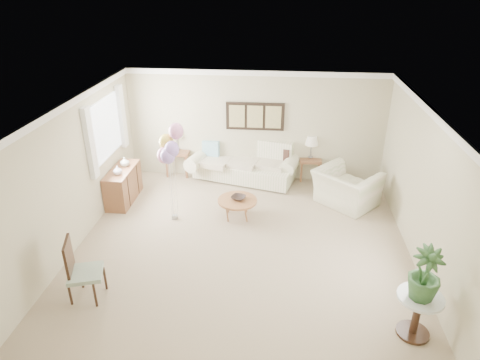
{
  "coord_description": "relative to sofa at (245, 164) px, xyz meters",
  "views": [
    {
      "loc": [
        0.61,
        -6.53,
        4.5
      ],
      "look_at": [
        -0.11,
        0.6,
        1.05
      ],
      "focal_mm": 32.0,
      "sensor_mm": 36.0,
      "label": 1
    }
  ],
  "objects": [
    {
      "name": "decor_bowl",
      "position": [
        0.04,
        -1.87,
        0.06
      ],
      "size": [
        0.36,
        0.36,
        0.07
      ],
      "primitive_type": "imported",
      "rotation": [
        0.0,
        0.0,
        -0.32
      ],
      "color": "#2C201D",
      "rests_on": "coffee_table"
    },
    {
      "name": "potted_plant",
      "position": [
        2.75,
        -4.81,
        0.66
      ],
      "size": [
        0.51,
        0.51,
        0.75
      ],
      "primitive_type": "imported",
      "rotation": [
        0.0,
        0.0,
        0.24
      ],
      "color": "#2B5527",
      "rests_on": "side_table"
    },
    {
      "name": "lamp_left",
      "position": [
        -1.66,
        0.08,
        0.69
      ],
      "size": [
        0.31,
        0.31,
        0.54
      ],
      "color": "gray",
      "rests_on": "end_table_left"
    },
    {
      "name": "side_table",
      "position": [
        2.77,
        -4.79,
        0.12
      ],
      "size": [
        0.61,
        0.61,
        0.66
      ],
      "color": "silver",
      "rests_on": "ground"
    },
    {
      "name": "credenza",
      "position": [
        -2.54,
        -1.41,
        -0.01
      ],
      "size": [
        0.46,
        1.2,
        0.74
      ],
      "color": "brown",
      "rests_on": "ground"
    },
    {
      "name": "coffee_table",
      "position": [
        0.02,
        -1.89,
        -0.0
      ],
      "size": [
        0.8,
        0.8,
        0.4
      ],
      "color": "#9E633F",
      "rests_on": "ground"
    },
    {
      "name": "room_shell",
      "position": [
        0.11,
        -2.81,
        1.25
      ],
      "size": [
        6.04,
        6.04,
        2.6
      ],
      "color": "#B8B092",
      "rests_on": "ground"
    },
    {
      "name": "accent_chair",
      "position": [
        -2.08,
        -4.51,
        0.14
      ],
      "size": [
        0.61,
        0.61,
        1.0
      ],
      "color": "gray",
      "rests_on": "ground"
    },
    {
      "name": "end_table_right",
      "position": [
        1.56,
        0.1,
        0.09
      ],
      "size": [
        0.51,
        0.46,
        0.56
      ],
      "color": "brown",
      "rests_on": "ground"
    },
    {
      "name": "balloon_cluster",
      "position": [
        -1.25,
        -2.09,
        1.19
      ],
      "size": [
        0.51,
        0.5,
        2.02
      ],
      "color": "gray",
      "rests_on": "ground"
    },
    {
      "name": "ground_plane",
      "position": [
        0.22,
        -2.91,
        -0.38
      ],
      "size": [
        6.0,
        6.0,
        0.0
      ],
      "primitive_type": "plane",
      "color": "tan"
    },
    {
      "name": "end_table_left",
      "position": [
        -1.66,
        0.08,
        0.17
      ],
      "size": [
        0.6,
        0.54,
        0.65
      ],
      "color": "brown",
      "rests_on": "ground"
    },
    {
      "name": "sofa",
      "position": [
        0.0,
        0.0,
        0.0
      ],
      "size": [
        2.81,
        1.53,
        0.95
      ],
      "color": "silver",
      "rests_on": "ground"
    },
    {
      "name": "armchair",
      "position": [
        2.27,
        -1.1,
        0.01
      ],
      "size": [
        1.59,
        1.58,
        0.78
      ],
      "primitive_type": "imported",
      "rotation": [
        0.0,
        0.0,
        2.41
      ],
      "color": "silver",
      "rests_on": "ground"
    },
    {
      "name": "lamp_right",
      "position": [
        1.56,
        0.1,
        0.6
      ],
      "size": [
        0.31,
        0.31,
        0.55
      ],
      "color": "gray",
      "rests_on": "end_table_right"
    },
    {
      "name": "wall_art_triptych",
      "position": [
        0.22,
        0.06,
        1.17
      ],
      "size": [
        1.35,
        0.06,
        0.65
      ],
      "color": "black",
      "rests_on": "ground"
    },
    {
      "name": "vase_sage",
      "position": [
        -2.52,
        -1.22,
        0.47
      ],
      "size": [
        0.23,
        0.23,
        0.2
      ],
      "primitive_type": "imported",
      "rotation": [
        0.0,
        0.0,
        -0.24
      ],
      "color": "#B7BEB3",
      "rests_on": "credenza"
    },
    {
      "name": "vase_white",
      "position": [
        -2.52,
        -1.65,
        0.46
      ],
      "size": [
        0.24,
        0.24,
        0.19
      ],
      "primitive_type": "imported",
      "rotation": [
        0.0,
        0.0,
        -0.4
      ],
      "color": "silver",
      "rests_on": "credenza"
    }
  ]
}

